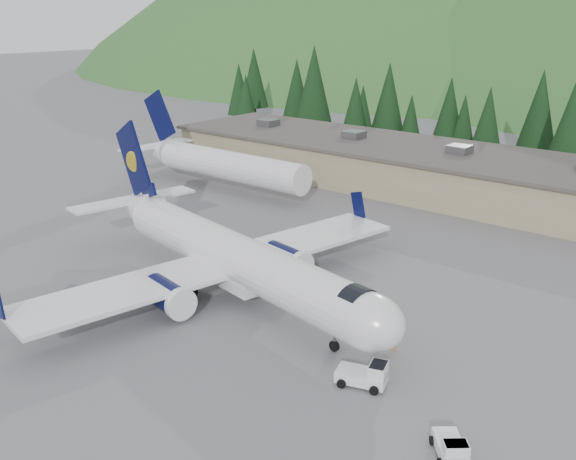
# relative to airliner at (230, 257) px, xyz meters

# --- Properties ---
(ground) EXTENTS (600.00, 600.00, 0.00)m
(ground) POSITION_rel_airliner_xyz_m (1.02, -0.19, -3.14)
(ground) COLOR #5A5A5E
(airliner) EXTENTS (35.43, 33.45, 11.79)m
(airliner) POSITION_rel_airliner_xyz_m (0.00, 0.00, 0.00)
(airliner) COLOR white
(airliner) RESTS_ON ground
(second_airliner) EXTENTS (27.50, 11.00, 10.05)m
(second_airliner) POSITION_rel_airliner_xyz_m (-23.90, 21.81, 0.18)
(second_airliner) COLOR white
(second_airliner) RESTS_ON ground
(baggage_tug_a) EXTENTS (3.28, 2.49, 1.59)m
(baggage_tug_a) POSITION_rel_airliner_xyz_m (15.33, -4.32, -2.43)
(baggage_tug_a) COLOR white
(baggage_tug_a) RESTS_ON ground
(baggage_tug_b) EXTENTS (2.66, 2.80, 1.38)m
(baggage_tug_b) POSITION_rel_airliner_xyz_m (22.21, -7.22, -2.53)
(baggage_tug_b) COLOR white
(baggage_tug_b) RESTS_ON ground
(terminal_building) EXTENTS (71.00, 17.00, 6.10)m
(terminal_building) POSITION_rel_airliner_xyz_m (-3.99, 37.81, -0.52)
(terminal_building) COLOR #8B7C5B
(terminal_building) RESTS_ON ground
(ramp_worker) EXTENTS (0.75, 0.73, 1.74)m
(ramp_worker) POSITION_rel_airliner_xyz_m (14.42, 0.32, -2.27)
(ramp_worker) COLOR #FFB700
(ramp_worker) RESTS_ON ground
(tree_line) EXTENTS (114.10, 19.14, 14.38)m
(tree_line) POSITION_rel_airliner_xyz_m (-2.25, 59.84, 4.14)
(tree_line) COLOR black
(tree_line) RESTS_ON ground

